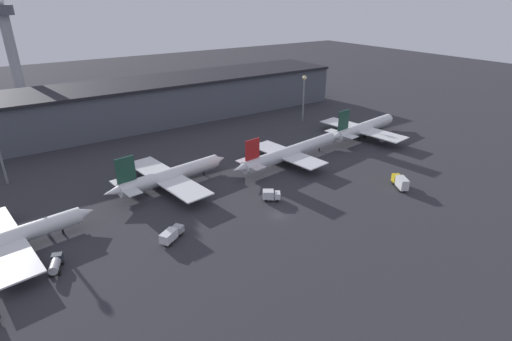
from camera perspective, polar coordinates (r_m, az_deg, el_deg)
ground at (r=101.92m, az=3.22°, el=-6.46°), size 600.00×600.00×0.00m
terminal_building at (r=179.65m, az=-15.73°, el=9.33°), size 183.50×31.09×17.69m
airplane_0 at (r=102.00m, az=-31.96°, el=-8.33°), size 37.20×34.34×11.75m
airplane_1 at (r=117.97m, az=-12.19°, el=-0.70°), size 39.55×35.69×12.53m
airplane_2 at (r=132.64m, az=4.96°, el=2.60°), size 48.95×28.66×11.94m
airplane_3 at (r=161.62m, az=15.14°, el=5.89°), size 42.11×35.58×13.19m
service_vehicle_0 at (r=93.42m, az=-12.01°, el=-8.91°), size 6.93×5.61×2.89m
service_vehicle_2 at (r=92.21m, az=-26.71°, el=-11.83°), size 3.64×5.85×2.56m
service_vehicle_3 at (r=121.94m, az=19.94°, el=-1.53°), size 5.56×7.53×3.70m
service_vehicle_4 at (r=108.23m, az=2.13°, el=-3.51°), size 5.31×4.70×2.95m
lamp_post_1 at (r=175.48m, az=6.85°, el=11.12°), size 1.80×1.80×19.92m
control_tower at (r=210.87m, az=-31.55°, el=14.39°), size 9.00×9.00×50.06m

